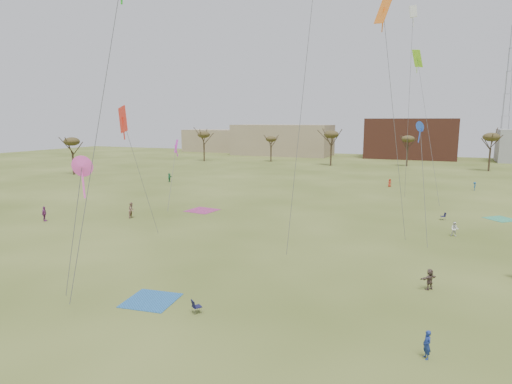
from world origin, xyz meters
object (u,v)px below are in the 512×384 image
at_px(camp_chair_center, 197,309).
at_px(flyer_near_right, 427,345).
at_px(camp_chair_right, 443,218).
at_px(radio_tower, 507,93).

bearing_deg(camp_chair_center, flyer_near_right, -143.06).
distance_m(camp_chair_center, camp_chair_right, 35.43).
bearing_deg(flyer_near_right, camp_chair_center, -119.50).
distance_m(flyer_near_right, radio_tower, 127.17).
bearing_deg(camp_chair_right, flyer_near_right, -19.98).
bearing_deg(radio_tower, flyer_near_right, -97.24).
bearing_deg(radio_tower, camp_chair_right, -99.41).
relative_size(camp_chair_center, radio_tower, 0.02).
xyz_separation_m(flyer_near_right, camp_chair_center, (-12.87, -0.10, -0.46)).
relative_size(camp_chair_center, camp_chair_right, 1.00).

